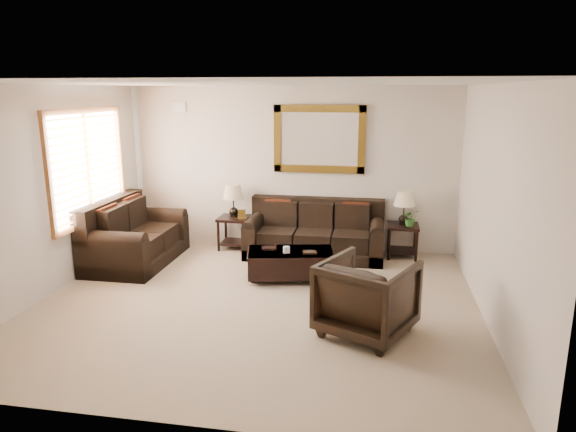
% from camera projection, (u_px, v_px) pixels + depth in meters
% --- Properties ---
extents(room, '(5.51, 5.01, 2.71)m').
position_uv_depth(room, '(255.00, 199.00, 6.19)').
color(room, gray).
rests_on(room, ground).
extents(window, '(0.07, 1.96, 1.66)m').
position_uv_depth(window, '(89.00, 166.00, 7.45)').
color(window, white).
rests_on(window, room).
extents(mirror, '(1.50, 0.06, 1.10)m').
position_uv_depth(mirror, '(319.00, 139.00, 8.35)').
color(mirror, '#503910').
rests_on(mirror, room).
extents(air_vent, '(0.25, 0.02, 0.18)m').
position_uv_depth(air_vent, '(179.00, 107.00, 8.64)').
color(air_vent, '#999999').
rests_on(air_vent, room).
extents(sofa, '(2.20, 0.95, 0.90)m').
position_uv_depth(sofa, '(315.00, 236.00, 8.33)').
color(sofa, black).
rests_on(sofa, room).
extents(loveseat, '(1.05, 1.77, 1.00)m').
position_uv_depth(loveseat, '(132.00, 239.00, 7.98)').
color(loveseat, black).
rests_on(loveseat, room).
extents(end_table_left, '(0.50, 0.50, 1.10)m').
position_uv_depth(end_table_left, '(234.00, 207.00, 8.60)').
color(end_table_left, black).
rests_on(end_table_left, room).
extents(end_table_right, '(0.49, 0.49, 1.08)m').
position_uv_depth(end_table_right, '(404.00, 214.00, 8.15)').
color(end_table_right, black).
rests_on(end_table_right, room).
extents(coffee_table, '(1.32, 0.88, 0.51)m').
position_uv_depth(coffee_table, '(291.00, 262.00, 7.28)').
color(coffee_table, black).
rests_on(coffee_table, room).
extents(armchair, '(1.18, 1.16, 0.93)m').
position_uv_depth(armchair, '(367.00, 294.00, 5.58)').
color(armchair, black).
rests_on(armchair, floor).
extents(potted_plant, '(0.26, 0.29, 0.22)m').
position_uv_depth(potted_plant, '(411.00, 220.00, 8.06)').
color(potted_plant, '#28551D').
rests_on(potted_plant, end_table_right).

